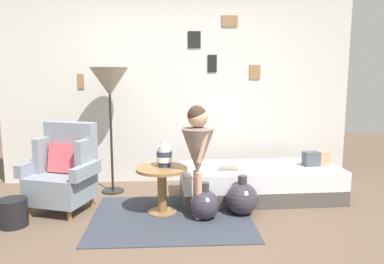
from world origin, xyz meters
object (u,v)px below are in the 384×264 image
object	(u,v)px
side_table	(162,181)
vase_striped	(164,156)
magazine_basket	(13,213)
demijohn_near	(205,204)
daybed	(260,182)
book_on_daybed	(228,168)
demijohn_far	(242,198)
armchair	(64,171)
floor_lamp	(109,85)
person_child	(198,147)

from	to	relation	value
side_table	vase_striped	world-z (taller)	vase_striped
magazine_basket	demijohn_near	bearing A→B (deg)	2.00
daybed	magazine_basket	size ratio (longest dim) A/B	6.89
book_on_daybed	daybed	bearing A→B (deg)	17.65
demijohn_near	demijohn_far	bearing A→B (deg)	15.05
daybed	demijohn_far	distance (m)	0.61
armchair	demijohn_far	xyz separation A→B (m)	(1.95, -0.28, -0.26)
daybed	floor_lamp	distance (m)	2.21
floor_lamp	magazine_basket	xyz separation A→B (m)	(-0.83, -1.06, -1.24)
daybed	armchair	bearing A→B (deg)	-173.97
floor_lamp	magazine_basket	bearing A→B (deg)	-127.90
vase_striped	floor_lamp	distance (m)	1.26
side_table	floor_lamp	xyz separation A→B (m)	(-0.65, 0.79, 1.01)
book_on_daybed	demijohn_near	xyz separation A→B (m)	(-0.32, -0.50, -0.25)
armchair	daybed	bearing A→B (deg)	6.03
side_table	demijohn_near	xyz separation A→B (m)	(0.45, -0.20, -0.21)
demijohn_far	daybed	bearing A→B (deg)	58.72
side_table	demijohn_near	world-z (taller)	side_table
vase_striped	floor_lamp	world-z (taller)	floor_lamp
demijohn_near	magazine_basket	world-z (taller)	demijohn_near
armchair	person_child	xyz separation A→B (m)	(1.47, -0.36, 0.33)
armchair	magazine_basket	size ratio (longest dim) A/B	3.46
armchair	magazine_basket	world-z (taller)	armchair
daybed	floor_lamp	bearing A→B (deg)	168.69
side_table	demijohn_far	bearing A→B (deg)	-5.98
floor_lamp	person_child	bearing A→B (deg)	-43.24
vase_striped	demijohn_near	xyz separation A→B (m)	(0.42, -0.25, -0.47)
daybed	side_table	xyz separation A→B (m)	(-1.18, -0.43, 0.17)
book_on_daybed	magazine_basket	distance (m)	2.34
person_child	side_table	bearing A→B (deg)	155.43
armchair	demijohn_near	world-z (taller)	armchair
daybed	magazine_basket	xyz separation A→B (m)	(-2.66, -0.70, -0.06)
floor_lamp	book_on_daybed	size ratio (longest dim) A/B	7.23
vase_striped	book_on_daybed	bearing A→B (deg)	18.93
side_table	vase_striped	distance (m)	0.27
book_on_daybed	demijohn_far	world-z (taller)	demijohn_far
daybed	demijohn_near	distance (m)	0.96
demijohn_near	armchair	bearing A→B (deg)	165.79
side_table	person_child	size ratio (longest dim) A/B	0.47
demijohn_near	magazine_basket	bearing A→B (deg)	-178.00
floor_lamp	person_child	world-z (taller)	floor_lamp
book_on_daybed	armchair	bearing A→B (deg)	-176.62
magazine_basket	armchair	bearing A→B (deg)	49.58
side_table	book_on_daybed	xyz separation A→B (m)	(0.77, 0.30, 0.05)
daybed	vase_striped	size ratio (longest dim) A/B	6.70
book_on_daybed	demijohn_far	size ratio (longest dim) A/B	0.51
person_child	book_on_daybed	xyz separation A→B (m)	(0.40, 0.47, -0.36)
person_child	demijohn_far	distance (m)	0.77
floor_lamp	demijohn_near	bearing A→B (deg)	-42.13
daybed	demijohn_near	world-z (taller)	daybed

